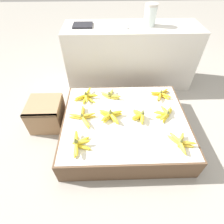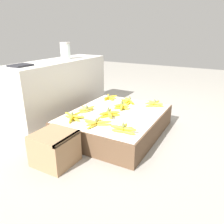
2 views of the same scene
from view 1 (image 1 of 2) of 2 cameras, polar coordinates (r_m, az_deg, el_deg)
The scene contains 16 objects.
ground_plane at distance 1.74m, azimuth 3.91°, elevation -7.15°, with size 10.00×10.00×0.00m, color gray.
display_platform at distance 1.65m, azimuth 4.11°, elevation -4.72°, with size 1.11×0.92×0.23m.
back_vendor_table at distance 2.21m, azimuth 5.95°, elevation 17.46°, with size 1.48×0.45×0.71m.
wooden_crate at distance 1.84m, azimuth -20.64°, elevation -0.58°, with size 0.31×0.31×0.27m.
banana_bunch_front_left at distance 1.38m, azimuth -10.92°, elevation -10.10°, with size 0.15×0.24×0.11m.
banana_bunch_front_right at distance 1.46m, azimuth 21.60°, elevation -9.17°, with size 0.20×0.21×0.09m.
banana_bunch_middle_left at distance 1.56m, azimuth -9.45°, elevation -1.49°, with size 0.25×0.27×0.08m.
banana_bunch_middle_midleft at distance 1.54m, azimuth -0.47°, elevation -1.16°, with size 0.22×0.17×0.11m.
banana_bunch_middle_midright at distance 1.55m, azimuth 9.04°, elevation -1.24°, with size 0.13×0.18×0.11m.
banana_bunch_middle_right at distance 1.63m, azimuth 16.92°, elevation -0.55°, with size 0.21×0.20×0.09m.
banana_bunch_back_left at distance 1.76m, azimuth -8.33°, elevation 5.05°, with size 0.24×0.23×0.09m.
banana_bunch_back_midleft at distance 1.75m, azimuth -0.57°, elevation 5.67°, with size 0.21×0.15×0.10m.
banana_bunch_back_right at distance 1.83m, azimuth 15.80°, elevation 5.54°, with size 0.21×0.19×0.08m.
glass_jar at distance 2.07m, azimuth 12.42°, elevation 28.58°, with size 0.13×0.13×0.21m.
foam_tray_white at distance 2.03m, azimuth 1.28°, elevation 26.38°, with size 0.24×0.18×0.02m.
foam_tray_dark at distance 2.07m, azimuth -9.53°, elevation 26.19°, with size 0.20×0.17×0.02m.
Camera 1 is at (-0.15, -1.05, 1.38)m, focal length 28.00 mm.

